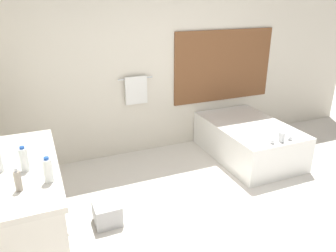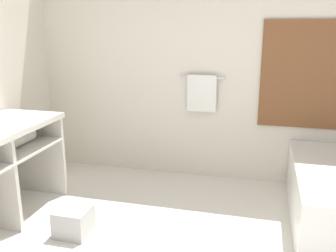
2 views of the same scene
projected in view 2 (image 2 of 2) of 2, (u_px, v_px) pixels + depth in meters
wall_back_with_blinds at (235, 60)px, 3.98m from camera, size 7.40×0.13×2.70m
waste_bin at (74, 221)px, 3.13m from camera, size 0.27×0.27×0.23m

